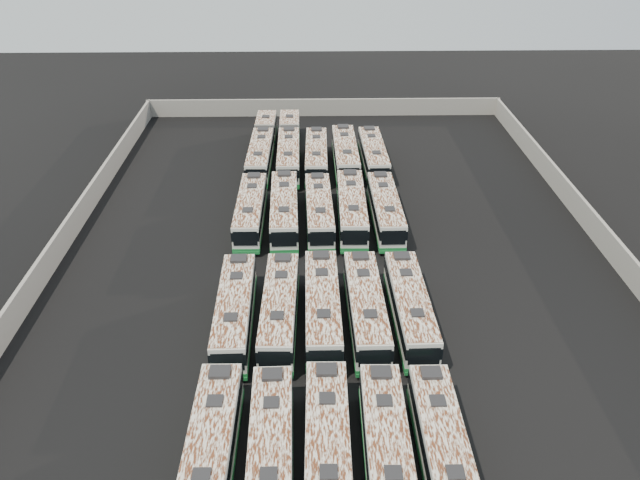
{
  "coord_description": "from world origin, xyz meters",
  "views": [
    {
      "loc": [
        -2.03,
        -41.23,
        27.11
      ],
      "look_at": [
        -1.18,
        1.93,
        1.6
      ],
      "focal_mm": 35.0,
      "sensor_mm": 36.0,
      "label": 1
    }
  ],
  "objects_px": {
    "bus_midfront_center": "(322,308)",
    "bus_midback_left": "(284,210)",
    "bus_midfront_right": "(366,308)",
    "bus_back_center": "(316,156)",
    "bus_front_far_left": "(211,454)",
    "bus_back_far_left": "(262,146)",
    "bus_midfront_left": "(280,310)",
    "bus_back_far_right": "(373,155)",
    "bus_midback_center": "(319,211)",
    "bus_back_left": "(289,146)",
    "bus_front_left": "(271,454)",
    "bus_midfront_far_right": "(410,307)",
    "bus_midback_far_right": "(385,210)",
    "bus_back_right": "(345,155)",
    "bus_front_far_right": "(443,452)",
    "bus_front_center": "(328,451)",
    "bus_midfront_far_left": "(235,311)",
    "bus_front_right": "(387,452)",
    "bus_midback_right": "(352,209)",
    "bus_midback_far_left": "(251,211)"
  },
  "relations": [
    {
      "from": "bus_midfront_left",
      "to": "bus_midback_far_left",
      "type": "xyz_separation_m",
      "value": [
        -3.07,
        14.45,
        -0.01
      ]
    },
    {
      "from": "bus_midfront_center",
      "to": "bus_back_center",
      "type": "bearing_deg",
      "value": 89.86
    },
    {
      "from": "bus_front_right",
      "to": "bus_back_right",
      "type": "bearing_deg",
      "value": 91.0
    },
    {
      "from": "bus_front_far_left",
      "to": "bus_midback_left",
      "type": "bearing_deg",
      "value": 84.04
    },
    {
      "from": "bus_back_far_left",
      "to": "bus_midfront_left",
      "type": "bearing_deg",
      "value": -83.28
    },
    {
      "from": "bus_back_right",
      "to": "bus_midfront_center",
      "type": "bearing_deg",
      "value": -96.9
    },
    {
      "from": "bus_midback_center",
      "to": "bus_front_left",
      "type": "bearing_deg",
      "value": -97.57
    },
    {
      "from": "bus_back_right",
      "to": "bus_front_left",
      "type": "bearing_deg",
      "value": -99.12
    },
    {
      "from": "bus_front_center",
      "to": "bus_midback_right",
      "type": "relative_size",
      "value": 0.99
    },
    {
      "from": "bus_back_far_right",
      "to": "bus_midback_right",
      "type": "bearing_deg",
      "value": -105.21
    },
    {
      "from": "bus_midback_center",
      "to": "bus_front_far_left",
      "type": "bearing_deg",
      "value": -104.02
    },
    {
      "from": "bus_midfront_left",
      "to": "bus_midback_left",
      "type": "relative_size",
      "value": 0.97
    },
    {
      "from": "bus_front_left",
      "to": "bus_back_left",
      "type": "bearing_deg",
      "value": 88.92
    },
    {
      "from": "bus_front_far_left",
      "to": "bus_back_right",
      "type": "distance_m",
      "value": 39.86
    },
    {
      "from": "bus_midfront_right",
      "to": "bus_back_right",
      "type": "height_order",
      "value": "bus_back_right"
    },
    {
      "from": "bus_front_left",
      "to": "bus_midback_far_right",
      "type": "relative_size",
      "value": 0.99
    },
    {
      "from": "bus_front_center",
      "to": "bus_front_right",
      "type": "xyz_separation_m",
      "value": [
        3.04,
        -0.11,
        -0.03
      ]
    },
    {
      "from": "bus_midback_center",
      "to": "bus_back_far_left",
      "type": "relative_size",
      "value": 0.65
    },
    {
      "from": "bus_midback_left",
      "to": "bus_front_left",
      "type": "bearing_deg",
      "value": -91.23
    },
    {
      "from": "bus_midfront_center",
      "to": "bus_midback_left",
      "type": "height_order",
      "value": "bus_midback_left"
    },
    {
      "from": "bus_front_left",
      "to": "bus_midback_right",
      "type": "xyz_separation_m",
      "value": [
        5.83,
        26.68,
        0.07
      ]
    },
    {
      "from": "bus_midfront_center",
      "to": "bus_midback_right",
      "type": "distance_m",
      "value": 14.72
    },
    {
      "from": "bus_front_far_right",
      "to": "bus_back_far_right",
      "type": "height_order",
      "value": "bus_back_far_right"
    },
    {
      "from": "bus_front_far_right",
      "to": "bus_midfront_far_right",
      "type": "relative_size",
      "value": 0.99
    },
    {
      "from": "bus_midfront_far_left",
      "to": "bus_midfront_right",
      "type": "xyz_separation_m",
      "value": [
        8.88,
        0.17,
        0.0
      ]
    },
    {
      "from": "bus_midback_far_right",
      "to": "bus_back_far_right",
      "type": "bearing_deg",
      "value": 89.05
    },
    {
      "from": "bus_front_far_right",
      "to": "bus_back_far_right",
      "type": "relative_size",
      "value": 0.99
    },
    {
      "from": "bus_midfront_right",
      "to": "bus_back_center",
      "type": "distance_m",
      "value": 26.61
    },
    {
      "from": "bus_front_left",
      "to": "bus_back_right",
      "type": "relative_size",
      "value": 0.96
    },
    {
      "from": "bus_midback_left",
      "to": "bus_back_left",
      "type": "distance_m",
      "value": 14.97
    },
    {
      "from": "bus_front_far_left",
      "to": "bus_midfront_left",
      "type": "distance_m",
      "value": 12.53
    },
    {
      "from": "bus_front_left",
      "to": "bus_midfront_far_right",
      "type": "xyz_separation_m",
      "value": [
        8.89,
        12.26,
        0.02
      ]
    },
    {
      "from": "bus_front_right",
      "to": "bus_front_far_right",
      "type": "bearing_deg",
      "value": 0.54
    },
    {
      "from": "bus_front_far_right",
      "to": "bus_midback_center",
      "type": "distance_m",
      "value": 27.14
    },
    {
      "from": "bus_midfront_center",
      "to": "bus_midback_left",
      "type": "bearing_deg",
      "value": 101.73
    },
    {
      "from": "bus_midfront_far_left",
      "to": "bus_midback_center",
      "type": "height_order",
      "value": "bus_midfront_far_left"
    },
    {
      "from": "bus_midfront_far_left",
      "to": "bus_back_right",
      "type": "relative_size",
      "value": 0.98
    },
    {
      "from": "bus_midback_right",
      "to": "bus_back_left",
      "type": "relative_size",
      "value": 0.67
    },
    {
      "from": "bus_back_far_left",
      "to": "bus_midback_right",
      "type": "bearing_deg",
      "value": -58.53
    },
    {
      "from": "bus_back_center",
      "to": "bus_back_far_right",
      "type": "bearing_deg",
      "value": 2.08
    },
    {
      "from": "bus_front_left",
      "to": "bus_midback_left",
      "type": "relative_size",
      "value": 0.96
    },
    {
      "from": "bus_front_center",
      "to": "bus_midfront_far_right",
      "type": "xyz_separation_m",
      "value": [
        5.99,
        12.16,
        -0.03
      ]
    },
    {
      "from": "bus_front_right",
      "to": "bus_back_center",
      "type": "bearing_deg",
      "value": 95.51
    },
    {
      "from": "bus_midfront_far_left",
      "to": "bus_midback_right",
      "type": "xyz_separation_m",
      "value": [
        8.84,
        14.66,
        0.04
      ]
    },
    {
      "from": "bus_midback_right",
      "to": "bus_midfront_far_left",
      "type": "bearing_deg",
      "value": -120.05
    },
    {
      "from": "bus_midfront_center",
      "to": "bus_midback_far_right",
      "type": "bearing_deg",
      "value": 67.44
    },
    {
      "from": "bus_front_left",
      "to": "bus_midback_center",
      "type": "height_order",
      "value": "bus_midback_center"
    },
    {
      "from": "bus_midfront_right",
      "to": "bus_midfront_far_right",
      "type": "relative_size",
      "value": 1.01
    },
    {
      "from": "bus_midback_right",
      "to": "bus_back_right",
      "type": "relative_size",
      "value": 1.0
    },
    {
      "from": "bus_midback_far_right",
      "to": "bus_midfront_far_right",
      "type": "bearing_deg",
      "value": -90.21
    }
  ]
}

